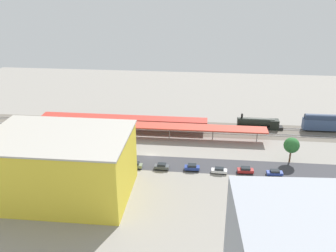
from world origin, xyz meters
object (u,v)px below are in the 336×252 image
locomotive (260,123)px  parked_car_2 (219,171)px  street_tree_1 (292,145)px  parked_car_3 (192,168)px  street_tree_2 (11,135)px  parked_car_0 (275,173)px  box_truck_2 (76,156)px  box_truck_1 (89,156)px  parked_car_6 (109,164)px  parked_car_4 (162,167)px  construction_building (61,166)px  parked_car_1 (245,170)px  platform_canopy_near (170,126)px  box_truck_0 (57,154)px  traffic_light (136,156)px  street_tree_0 (79,140)px  passenger_coach (332,123)px  platform_canopy_far (123,118)px  parked_car_5 (135,165)px

locomotive → parked_car_2: bearing=65.8°
locomotive → street_tree_1: 25.78m
parked_car_3 → street_tree_2: size_ratio=0.60×
locomotive → parked_car_0: 33.17m
parked_car_2 → box_truck_2: 42.04m
parked_car_3 → box_truck_1: box_truck_1 is taller
parked_car_6 → box_truck_1: box_truck_1 is taller
parked_car_4 → street_tree_1: (-36.88, -8.18, 4.64)m
locomotive → box_truck_1: size_ratio=1.56×
locomotive → construction_building: size_ratio=0.48×
locomotive → parked_car_2: locomotive is taller
parked_car_1 → box_truck_1: bearing=-3.3°
parked_car_0 → box_truck_1: box_truck_1 is taller
platform_canopy_near → parked_car_3: 23.44m
box_truck_0 → traffic_light: size_ratio=1.54×
street_tree_0 → street_tree_1: 63.32m
passenger_coach → traffic_light: size_ratio=2.92×
parked_car_1 → traffic_light: size_ratio=0.68×
street_tree_0 → street_tree_2: bearing=-0.2°
platform_canopy_far → traffic_light: bearing=108.5°
platform_canopy_near → street_tree_2: size_ratio=9.02×
parked_car_3 → traffic_light: bearing=6.7°
parked_car_2 → box_truck_2: size_ratio=0.52×
platform_canopy_far → parked_car_1: platform_canopy_far is taller
parked_car_6 → traffic_light: (-8.19, 1.43, 3.68)m
parked_car_3 → traffic_light: (15.62, 1.85, 3.61)m
passenger_coach → parked_car_4: 64.84m
platform_canopy_near → parked_car_5: (7.67, 21.95, -3.20)m
construction_building → platform_canopy_far: bearing=-97.6°
parked_car_4 → box_truck_0: size_ratio=0.41×
parked_car_1 → street_tree_0: size_ratio=0.67×
platform_canopy_near → passenger_coach: 56.77m
parked_car_4 → box_truck_2: (25.77, -2.56, 0.78)m
parked_car_2 → box_truck_1: size_ratio=0.43×
parked_car_1 → parked_car_6: (38.64, 0.41, -0.04)m
passenger_coach → parked_car_4: size_ratio=4.62×
parked_car_4 → street_tree_1: street_tree_1 is taller
street_tree_0 → box_truck_2: bearing=96.9°
parked_car_5 → construction_building: (15.29, 15.07, 7.11)m
parked_car_4 → parked_car_6: bearing=0.1°
platform_canopy_far → parked_car_0: size_ratio=13.34×
parked_car_6 → street_tree_0: (11.19, -8.04, 3.51)m
parked_car_6 → parked_car_5: bearing=-179.5°
parked_car_4 → street_tree_1: size_ratio=0.55×
box_truck_0 → parked_car_3: bearing=176.7°
parked_car_5 → traffic_light: 3.97m
parked_car_2 → parked_car_3: (7.59, -0.86, 0.08)m
parked_car_6 → box_truck_1: 7.40m
parked_car_3 → parked_car_5: 16.19m
box_truck_1 → traffic_light: traffic_light is taller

